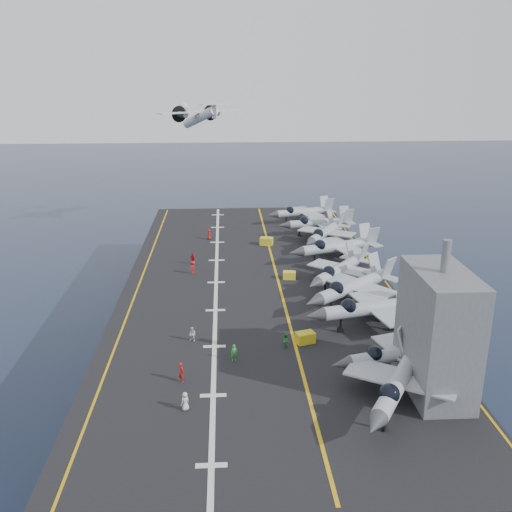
{
  "coord_description": "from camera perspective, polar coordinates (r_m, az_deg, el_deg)",
  "views": [
    {
      "loc": [
        -4.64,
        -77.09,
        39.76
      ],
      "look_at": [
        0.0,
        4.0,
        13.0
      ],
      "focal_mm": 40.0,
      "sensor_mm": 36.0,
      "label": 1
    }
  ],
  "objects": [
    {
      "name": "ground",
      "position": [
        86.87,
        0.15,
        -9.01
      ],
      "size": [
        500.0,
        500.0,
        0.0
      ],
      "primitive_type": "plane",
      "color": "#142135",
      "rests_on": "ground"
    },
    {
      "name": "hull",
      "position": [
        84.69,
        0.16,
        -6.0
      ],
      "size": [
        36.0,
        90.0,
        10.0
      ],
      "primitive_type": "cube",
      "color": "#56595E",
      "rests_on": "ground"
    },
    {
      "name": "flight_deck",
      "position": [
        82.7,
        0.16,
        -2.71
      ],
      "size": [
        38.0,
        92.0,
        0.4
      ],
      "primitive_type": "cube",
      "color": "black",
      "rests_on": "hull"
    },
    {
      "name": "foul_line",
      "position": [
        82.84,
        2.23,
        -2.52
      ],
      "size": [
        0.35,
        90.0,
        0.02
      ],
      "primitive_type": "cube",
      "color": "gold",
      "rests_on": "flight_deck"
    },
    {
      "name": "landing_centerline",
      "position": [
        82.5,
        -4.01,
        -2.65
      ],
      "size": [
        0.5,
        90.0,
        0.02
      ],
      "primitive_type": "cube",
      "color": "silver",
      "rests_on": "flight_deck"
    },
    {
      "name": "deck_edge_port",
      "position": [
        83.41,
        -11.59,
        -2.75
      ],
      "size": [
        0.25,
        90.0,
        0.02
      ],
      "primitive_type": "cube",
      "color": "gold",
      "rests_on": "flight_deck"
    },
    {
      "name": "deck_edge_stbd",
      "position": [
        85.67,
        12.62,
        -2.25
      ],
      "size": [
        0.25,
        90.0,
        0.02
      ],
      "primitive_type": "cube",
      "color": "gold",
      "rests_on": "flight_deck"
    },
    {
      "name": "island_superstructure",
      "position": [
        55.51,
        17.84,
        -5.89
      ],
      "size": [
        5.0,
        10.0,
        15.0
      ],
      "primitive_type": null,
      "color": "#56595E",
      "rests_on": "flight_deck"
    },
    {
      "name": "fighter_jet_0",
      "position": [
        54.16,
        14.12,
        -11.93
      ],
      "size": [
        16.59,
        18.3,
        5.29
      ],
      "primitive_type": null,
      "color": "gray",
      "rests_on": "flight_deck"
    },
    {
      "name": "fighter_jet_1",
      "position": [
        59.59,
        14.25,
        -9.34
      ],
      "size": [
        15.35,
        12.2,
        4.67
      ],
      "primitive_type": null,
      "color": "#90999E",
      "rests_on": "flight_deck"
    },
    {
      "name": "fighter_jet_2",
      "position": [
        68.79,
        11.84,
        -4.96
      ],
      "size": [
        17.72,
        13.86,
        5.45
      ],
      "primitive_type": null,
      "color": "gray",
      "rests_on": "flight_deck"
    },
    {
      "name": "fighter_jet_3",
      "position": [
        74.79,
        9.77,
        -2.88
      ],
      "size": [
        18.99,
        18.17,
        5.51
      ],
      "primitive_type": null,
      "color": "#8E969C",
      "rests_on": "flight_deck"
    },
    {
      "name": "fighter_jet_4",
      "position": [
        81.23,
        8.38,
        -1.23
      ],
      "size": [
        16.9,
        17.62,
        5.11
      ],
      "primitive_type": null,
      "color": "gray",
      "rests_on": "flight_deck"
    },
    {
      "name": "fighter_jet_5",
      "position": [
        91.25,
        8.27,
        1.05
      ],
      "size": [
        18.11,
        15.04,
        5.38
      ],
      "primitive_type": null,
      "color": "gray",
      "rests_on": "flight_deck"
    },
    {
      "name": "fighter_jet_6",
      "position": [
        99.35,
        6.93,
        2.45
      ],
      "size": [
        15.97,
        17.68,
        5.11
      ],
      "primitive_type": null,
      "color": "#9CA3AB",
      "rests_on": "flight_deck"
    },
    {
      "name": "fighter_jet_7",
      "position": [
        105.82,
        6.44,
        3.4
      ],
      "size": [
        15.78,
        12.03,
        4.94
      ],
      "primitive_type": null,
      "color": "#929BA2",
      "rests_on": "flight_deck"
    },
    {
      "name": "fighter_jet_8",
      "position": [
        114.01,
        4.82,
        4.5
      ],
      "size": [
        16.03,
        13.03,
        4.82
      ],
      "primitive_type": null,
      "color": "gray",
      "rests_on": "flight_deck"
    },
    {
      "name": "tow_cart_a",
      "position": [
        64.91,
        4.94,
        -8.12
      ],
      "size": [
        2.37,
        1.91,
        1.23
      ],
      "primitive_type": null,
      "color": "gold",
      "rests_on": "flight_deck"
    },
    {
      "name": "tow_cart_b",
      "position": [
        83.71,
        3.35,
        -1.93
      ],
      "size": [
        1.99,
        1.43,
        1.11
      ],
      "primitive_type": null,
      "color": "yellow",
      "rests_on": "flight_deck"
    },
    {
      "name": "tow_cart_c",
      "position": [
        99.63,
        1.05,
        1.49
      ],
      "size": [
        2.48,
        1.93,
        1.32
      ],
      "primitive_type": null,
      "color": "gold",
      "rests_on": "flight_deck"
    },
    {
      "name": "crew_0",
      "position": [
        53.31,
        -7.09,
        -14.22
      ],
      "size": [
        1.26,
        1.23,
        1.76
      ],
      "primitive_type": "imported",
      "color": "silver",
      "rests_on": "flight_deck"
    },
    {
      "name": "crew_1",
      "position": [
        57.54,
        -7.48,
        -11.43
      ],
      "size": [
        1.37,
        1.49,
        2.06
      ],
      "primitive_type": "imported",
      "color": "#B21919",
      "rests_on": "flight_deck"
    },
    {
      "name": "crew_2",
      "position": [
        65.26,
        -6.37,
        -7.79
      ],
      "size": [
        1.23,
        1.16,
        1.7
      ],
      "primitive_type": "imported",
      "color": "silver",
      "rests_on": "flight_deck"
    },
    {
      "name": "crew_3",
      "position": [
        85.91,
        -6.31,
        -1.15
      ],
      "size": [
        1.3,
        1.45,
        2.02
      ],
      "primitive_type": "imported",
      "color": "#B21919",
      "rests_on": "flight_deck"
    },
    {
      "name": "crew_4",
      "position": [
        90.18,
        -6.36,
        -0.26
      ],
      "size": [
        1.31,
        1.29,
        1.84
      ],
      "primitive_type": "imported",
      "color": "red",
      "rests_on": "flight_deck"
    },
    {
      "name": "crew_5",
      "position": [
        103.09,
        -4.72,
        2.16
      ],
      "size": [
        0.84,
        1.18,
        1.86
      ],
      "primitive_type": "imported",
      "color": "#B21919",
      "rests_on": "flight_deck"
    },
    {
      "name": "crew_6",
      "position": [
        60.8,
        -2.19,
        -9.66
      ],
      "size": [
        1.15,
        0.79,
        1.86
      ],
      "primitive_type": "imported",
      "color": "green",
      "rests_on": "flight_deck"
    },
    {
      "name": "crew_7",
      "position": [
        63.65,
        3.05,
        -8.43
      ],
      "size": [
        0.93,
        1.14,
        1.65
      ],
      "primitive_type": "imported",
      "color": "#268C33",
      "rests_on": "flight_deck"
    },
    {
      "name": "transport_plane",
      "position": [
        140.94,
        -5.61,
        13.64
      ],
      "size": [
        26.05,
        24.03,
        5.09
      ],
      "primitive_type": null,
      "color": "#B8BABC"
    }
  ]
}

